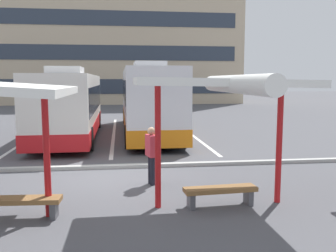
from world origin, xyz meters
TOP-DOWN VIEW (x-y plane):
  - ground_plane at (0.00, 0.00)m, footprint 160.00×160.00m
  - terminal_building at (0.03, 38.64)m, footprint 31.00×10.47m
  - coach_bus_0 at (-2.12, 8.22)m, footprint 2.73×10.78m
  - coach_bus_1 at (1.86, 9.43)m, footprint 2.65×12.53m
  - lane_stripe_0 at (-4.14, 9.61)m, footprint 0.16×14.00m
  - lane_stripe_1 at (0.00, 9.61)m, footprint 0.16×14.00m
  - lane_stripe_2 at (4.14, 9.61)m, footprint 0.16×14.00m
  - bench_3 at (-1.85, -2.95)m, footprint 1.91×0.54m
  - waiting_shelter_2 at (2.62, -2.89)m, footprint 3.86×4.20m
  - bench_4 at (2.62, -2.75)m, footprint 1.72×0.55m
  - platform_kerb at (0.00, 1.31)m, footprint 44.00×0.24m
  - waiting_passenger_0 at (1.21, -0.74)m, footprint 0.33×0.50m

SIDE VIEW (x-z plane):
  - ground_plane at x=0.00m, z-range 0.00..0.00m
  - lane_stripe_0 at x=-4.14m, z-range 0.00..0.01m
  - lane_stripe_1 at x=0.00m, z-range 0.00..0.01m
  - lane_stripe_2 at x=4.14m, z-range 0.00..0.01m
  - platform_kerb at x=0.00m, z-range 0.00..0.12m
  - bench_4 at x=2.62m, z-range 0.11..0.56m
  - bench_3 at x=-1.85m, z-range 0.12..0.57m
  - waiting_passenger_0 at x=1.21m, z-range 0.12..1.73m
  - coach_bus_0 at x=-2.12m, z-range -0.13..3.38m
  - coach_bus_1 at x=1.86m, z-range -0.12..3.68m
  - waiting_shelter_2 at x=2.62m, z-range 1.26..4.26m
  - terminal_building at x=0.03m, z-range -1.35..21.06m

